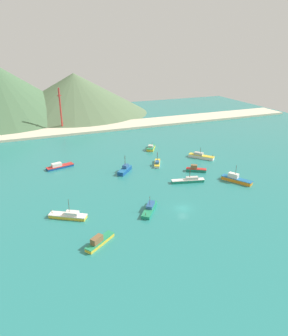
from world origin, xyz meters
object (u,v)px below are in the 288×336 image
object	(u,v)px
fishing_boat_2	(59,166)
fishing_boat_10	(157,163)
fishing_boat_5	(150,209)
fishing_boat_4	(201,156)
fishing_boat_8	(99,241)
fishing_boat_9	(196,169)
fishing_boat_0	(236,179)
radio_tower	(61,109)
fishing_boat_6	(151,148)
fishing_boat_1	(189,180)
fishing_boat_7	(69,215)
fishing_boat_3	(125,170)

from	to	relation	value
fishing_boat_2	fishing_boat_10	size ratio (longest dim) A/B	1.27
fishing_boat_5	fishing_boat_4	bearing A→B (deg)	41.20
fishing_boat_8	fishing_boat_9	distance (m)	53.34
fishing_boat_0	fishing_boat_10	bearing A→B (deg)	126.59
fishing_boat_0	fishing_boat_2	size ratio (longest dim) A/B	0.97
fishing_boat_0	radio_tower	size ratio (longest dim) A/B	0.46
fishing_boat_6	fishing_boat_8	xyz separation A→B (m)	(-38.77, -59.89, 0.08)
fishing_boat_0	fishing_boat_9	bearing A→B (deg)	120.89
fishing_boat_6	fishing_boat_4	bearing A→B (deg)	-51.39
fishing_boat_2	radio_tower	world-z (taller)	radio_tower
fishing_boat_4	fishing_boat_9	world-z (taller)	fishing_boat_4
fishing_boat_1	fishing_boat_9	xyz separation A→B (m)	(7.20, 7.48, 0.14)
fishing_boat_6	fishing_boat_8	distance (m)	71.34
fishing_boat_8	radio_tower	distance (m)	110.50
fishing_boat_0	fishing_boat_5	distance (m)	35.53
fishing_boat_4	fishing_boat_1	bearing A→B (deg)	-131.10
fishing_boat_1	fishing_boat_4	xyz separation A→B (m)	(16.54, 18.96, 0.14)
fishing_boat_5	fishing_boat_10	distance (m)	35.76
fishing_boat_6	fishing_boat_7	size ratio (longest dim) A/B	0.78
fishing_boat_3	fishing_boat_9	xyz separation A→B (m)	(24.33, -9.04, -0.11)
fishing_boat_0	radio_tower	world-z (taller)	radio_tower
fishing_boat_3	fishing_boat_7	xyz separation A→B (m)	(-24.22, -24.62, -0.25)
fishing_boat_9	fishing_boat_2	bearing A→B (deg)	154.35
fishing_boat_3	fishing_boat_4	size ratio (longest dim) A/B	0.76
fishing_boat_8	fishing_boat_9	bearing A→B (deg)	34.55
fishing_boat_10	fishing_boat_0	bearing A→B (deg)	-53.41
fishing_boat_3	fishing_boat_8	bearing A→B (deg)	-116.51
fishing_boat_2	radio_tower	size ratio (longest dim) A/B	0.47
fishing_boat_4	fishing_boat_10	xyz separation A→B (m)	(-19.66, -0.12, -0.22)
fishing_boat_8	fishing_boat_7	bearing A→B (deg)	107.51
fishing_boat_6	fishing_boat_9	world-z (taller)	fishing_boat_6
fishing_boat_7	fishing_boat_8	distance (m)	15.38
fishing_boat_9	radio_tower	bearing A→B (deg)	114.68
fishing_boat_5	fishing_boat_8	distance (m)	19.68
fishing_boat_2	fishing_boat_3	xyz separation A→B (m)	(21.68, -13.06, 0.21)
fishing_boat_2	fishing_boat_10	world-z (taller)	fishing_boat_10
fishing_boat_4	fishing_boat_9	size ratio (longest dim) A/B	1.35
fishing_boat_0	fishing_boat_10	world-z (taller)	fishing_boat_0
fishing_boat_9	fishing_boat_10	size ratio (longest dim) A/B	0.86
fishing_boat_1	fishing_boat_9	distance (m)	10.38
fishing_boat_0	fishing_boat_5	world-z (taller)	fishing_boat_0
fishing_boat_1	fishing_boat_6	world-z (taller)	fishing_boat_1
fishing_boat_5	fishing_boat_3	bearing A→B (deg)	84.89
fishing_boat_7	fishing_boat_0	bearing A→B (deg)	2.51
fishing_boat_1	fishing_boat_10	bearing A→B (deg)	99.42
fishing_boat_5	fishing_boat_2	bearing A→B (deg)	114.20
fishing_boat_2	fishing_boat_4	xyz separation A→B (m)	(55.35, -10.61, 0.10)
fishing_boat_1	fishing_boat_2	size ratio (longest dim) A/B	1.08
fishing_boat_0	fishing_boat_6	bearing A→B (deg)	106.92
fishing_boat_1	fishing_boat_3	size ratio (longest dim) A/B	1.55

